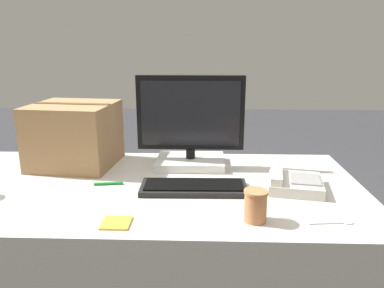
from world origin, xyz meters
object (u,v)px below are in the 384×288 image
pen_marker (109,183)px  sticky_note_pad (116,223)px  paper_cup_right (256,206)px  spoon (339,223)px  desk_phone (293,183)px  cardboard_box (75,135)px  monitor (191,130)px  keyboard (194,187)px

pen_marker → sticky_note_pad: (0.11, -0.34, -0.00)m
paper_cup_right → spoon: paper_cup_right is taller
desk_phone → sticky_note_pad: size_ratio=2.70×
desk_phone → cardboard_box: size_ratio=0.62×
paper_cup_right → pen_marker: bearing=151.9°
cardboard_box → sticky_note_pad: (0.33, -0.60, -0.15)m
desk_phone → spoon: bearing=-63.8°
monitor → sticky_note_pad: 0.66m
keyboard → cardboard_box: (-0.58, 0.31, 0.13)m
spoon → cardboard_box: (-1.06, 0.57, 0.15)m
monitor → spoon: monitor is taller
desk_phone → spoon: 0.31m
paper_cup_right → pen_marker: size_ratio=0.90×
desk_phone → sticky_note_pad: (-0.65, -0.32, -0.02)m
monitor → spoon: bearing=-48.3°
monitor → desk_phone: size_ratio=1.98×
desk_phone → paper_cup_right: 0.35m
paper_cup_right → cardboard_box: 0.98m
cardboard_box → sticky_note_pad: size_ratio=4.34×
monitor → cardboard_box: monitor is taller
monitor → keyboard: size_ratio=1.17×
keyboard → paper_cup_right: bearing=-51.5°
cardboard_box → sticky_note_pad: 0.70m
pen_marker → sticky_note_pad: pen_marker is taller
monitor → desk_phone: monitor is taller
keyboard → sticky_note_pad: keyboard is taller
pen_marker → sticky_note_pad: size_ratio=1.29×
monitor → pen_marker: size_ratio=4.14×
keyboard → desk_phone: (0.40, 0.03, 0.01)m
cardboard_box → pen_marker: size_ratio=3.36×
desk_phone → sticky_note_pad: bearing=-143.3°
keyboard → pen_marker: size_ratio=3.54×
keyboard → pen_marker: (-0.36, 0.05, -0.01)m
paper_cup_right → sticky_note_pad: bearing=-175.4°
sticky_note_pad → desk_phone: bearing=26.6°
spoon → sticky_note_pad: bearing=176.1°
desk_phone → paper_cup_right: bearing=-113.4°
keyboard → spoon: size_ratio=2.78×
sticky_note_pad → keyboard: bearing=50.1°
spoon → pen_marker: 0.90m
desk_phone → spoon: (0.08, -0.30, -0.02)m
desk_phone → spoon: size_ratio=1.64×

